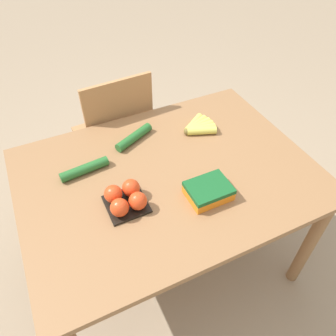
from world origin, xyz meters
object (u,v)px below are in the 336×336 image
at_px(tomato_pack, 126,198).
at_px(cucumber_far, 134,137).
at_px(banana_bunch, 198,127).
at_px(carrot_bag, 209,190).
at_px(chair, 116,137).
at_px(cucumber_near, 85,169).

xyz_separation_m(tomato_pack, cucumber_far, (0.18, 0.36, -0.02)).
distance_m(banana_bunch, carrot_bag, 0.44).
bearing_deg(tomato_pack, cucumber_far, 64.23).
height_order(tomato_pack, carrot_bag, tomato_pack).
bearing_deg(cucumber_far, tomato_pack, -115.77).
xyz_separation_m(tomato_pack, carrot_bag, (0.32, -0.10, -0.01)).
distance_m(banana_bunch, cucumber_far, 0.33).
height_order(chair, carrot_bag, chair).
height_order(chair, tomato_pack, chair).
distance_m(cucumber_near, cucumber_far, 0.30).
distance_m(carrot_bag, cucumber_far, 0.49).
height_order(chair, banana_bunch, chair).
distance_m(chair, tomato_pack, 0.80).
bearing_deg(carrot_bag, cucumber_far, 107.57).
relative_size(chair, carrot_bag, 5.28).
distance_m(chair, banana_bunch, 0.59).
bearing_deg(tomato_pack, chair, 76.14).
relative_size(banana_bunch, cucumber_near, 0.76).
bearing_deg(cucumber_far, banana_bunch, -10.84).
bearing_deg(banana_bunch, tomato_pack, -148.81).
bearing_deg(chair, tomato_pack, 72.86).
bearing_deg(carrot_bag, cucumber_near, 140.34).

